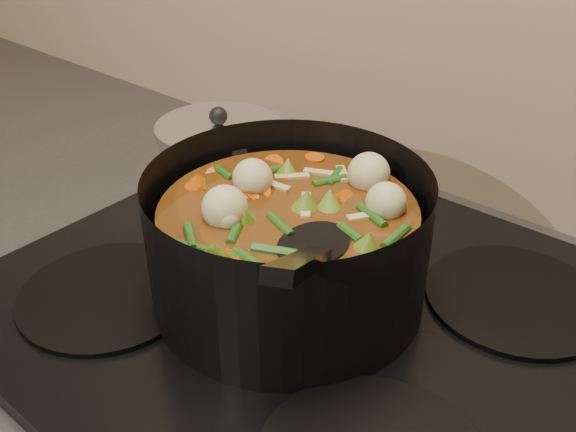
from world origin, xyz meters
The scene contains 3 objects.
stovetop centered at (0.00, 1.93, 0.92)m, with size 0.62×0.54×0.03m.
stockpot centered at (-0.02, 1.92, 0.99)m, with size 0.34×0.36×0.20m.
saucepan centered at (-0.21, 2.02, 0.98)m, with size 0.15×0.15×0.13m.
Camera 1 is at (0.31, 1.52, 1.34)m, focal length 40.00 mm.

